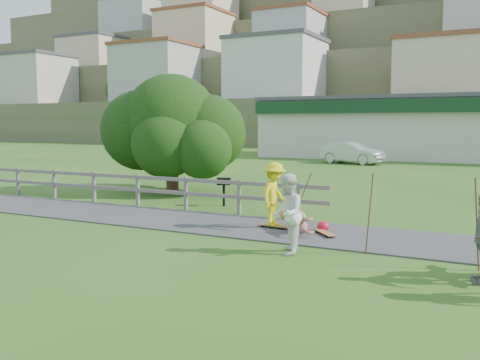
{
  "coord_description": "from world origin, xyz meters",
  "views": [
    {
      "loc": [
        7.68,
        -11.54,
        2.85
      ],
      "look_at": [
        0.7,
        2.0,
        1.25
      ],
      "focal_mm": 40.0,
      "sensor_mm": 36.0,
      "label": 1
    }
  ],
  "objects_px": {
    "skater_fallen": "(297,220)",
    "spectator_a": "(287,214)",
    "tree": "(172,144)",
    "skater_rider": "(274,198)",
    "bbq": "(224,192)",
    "car_silver": "(353,153)"
  },
  "relations": [
    {
      "from": "spectator_a",
      "to": "tree",
      "type": "xyz_separation_m",
      "value": [
        -8.34,
        7.75,
        1.13
      ]
    },
    {
      "from": "bbq",
      "to": "spectator_a",
      "type": "bearing_deg",
      "value": -71.51
    },
    {
      "from": "spectator_a",
      "to": "bbq",
      "type": "bearing_deg",
      "value": -157.39
    },
    {
      "from": "tree",
      "to": "skater_rider",
      "type": "bearing_deg",
      "value": -37.46
    },
    {
      "from": "skater_rider",
      "to": "spectator_a",
      "type": "xyz_separation_m",
      "value": [
        1.35,
        -2.39,
        0.03
      ]
    },
    {
      "from": "skater_fallen",
      "to": "car_silver",
      "type": "distance_m",
      "value": 25.33
    },
    {
      "from": "skater_rider",
      "to": "car_silver",
      "type": "height_order",
      "value": "skater_rider"
    },
    {
      "from": "skater_rider",
      "to": "bbq",
      "type": "bearing_deg",
      "value": 47.62
    },
    {
      "from": "skater_fallen",
      "to": "bbq",
      "type": "height_order",
      "value": "bbq"
    },
    {
      "from": "skater_rider",
      "to": "bbq",
      "type": "xyz_separation_m",
      "value": [
        -3.2,
        2.97,
        -0.37
      ]
    },
    {
      "from": "car_silver",
      "to": "tree",
      "type": "bearing_deg",
      "value": -169.62
    },
    {
      "from": "skater_fallen",
      "to": "bbq",
      "type": "xyz_separation_m",
      "value": [
        -3.92,
        3.11,
        0.17
      ]
    },
    {
      "from": "spectator_a",
      "to": "skater_fallen",
      "type": "bearing_deg",
      "value": 177.98
    },
    {
      "from": "spectator_a",
      "to": "car_silver",
      "type": "distance_m",
      "value": 27.66
    },
    {
      "from": "car_silver",
      "to": "bbq",
      "type": "relative_size",
      "value": 4.73
    },
    {
      "from": "tree",
      "to": "bbq",
      "type": "distance_m",
      "value": 4.73
    },
    {
      "from": "spectator_a",
      "to": "car_silver",
      "type": "height_order",
      "value": "spectator_a"
    },
    {
      "from": "skater_fallen",
      "to": "spectator_a",
      "type": "relative_size",
      "value": 1.01
    },
    {
      "from": "skater_fallen",
      "to": "car_silver",
      "type": "xyz_separation_m",
      "value": [
        -5.35,
        24.76,
        0.44
      ]
    },
    {
      "from": "skater_fallen",
      "to": "spectator_a",
      "type": "bearing_deg",
      "value": -115.74
    },
    {
      "from": "spectator_a",
      "to": "tree",
      "type": "bearing_deg",
      "value": -150.62
    },
    {
      "from": "skater_fallen",
      "to": "bbq",
      "type": "bearing_deg",
      "value": 100.12
    }
  ]
}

